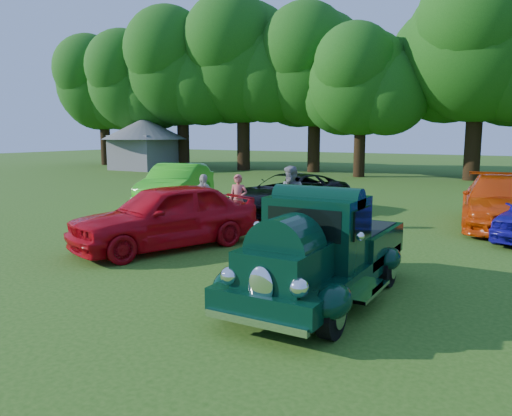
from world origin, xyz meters
The scene contains 11 objects.
ground centered at (0.00, 0.00, 0.00)m, with size 120.00×120.00×0.00m, color #254E12.
hero_pickup centered at (1.39, -0.17, 0.77)m, with size 2.11×4.54×1.77m.
red_convertible centered at (-3.36, 1.41, 0.80)m, with size 1.88×4.68×1.59m, color #BB0812.
back_car_lime centered at (-7.79, 7.28, 0.80)m, with size 1.70×4.86×1.60m, color green.
back_car_black centered at (-3.07, 7.62, 0.69)m, with size 2.30×5.00×1.39m, color black.
back_car_orange centered at (3.48, 8.59, 0.76)m, with size 2.12×5.22×1.52m, color #C23506.
spectator_pink centered at (-3.40, 4.80, 0.78)m, with size 0.57×0.37×1.56m, color #C2524F.
spectator_grey centered at (-1.86, 5.30, 0.92)m, with size 0.89×0.70×1.84m, color gray.
spectator_white centered at (-4.47, 4.48, 0.77)m, with size 0.91×0.38×1.55m, color beige.
gazebo centered at (-22.00, 21.00, 2.40)m, with size 6.40×6.40×3.90m.
tree_line centered at (-0.96, 23.76, 7.11)m, with size 65.14×10.69×12.25m.
Camera 1 is at (4.56, -7.84, 2.80)m, focal length 35.00 mm.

